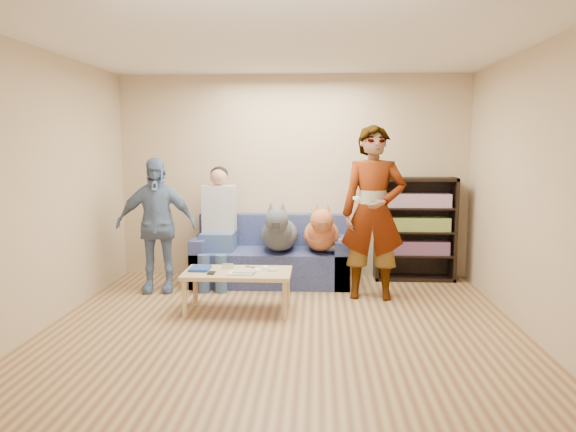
# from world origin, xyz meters

# --- Properties ---
(ground) EXTENTS (5.00, 5.00, 0.00)m
(ground) POSITION_xyz_m (0.00, 0.00, 0.00)
(ground) COLOR brown
(ground) RESTS_ON ground
(ceiling) EXTENTS (5.00, 5.00, 0.00)m
(ceiling) POSITION_xyz_m (0.00, 0.00, 2.60)
(ceiling) COLOR white
(ceiling) RESTS_ON ground
(wall_back) EXTENTS (4.50, 0.00, 4.50)m
(wall_back) POSITION_xyz_m (0.00, 2.50, 1.30)
(wall_back) COLOR tan
(wall_back) RESTS_ON ground
(wall_front) EXTENTS (4.50, 0.00, 4.50)m
(wall_front) POSITION_xyz_m (0.00, -2.50, 1.30)
(wall_front) COLOR tan
(wall_front) RESTS_ON ground
(wall_left) EXTENTS (0.00, 5.00, 5.00)m
(wall_left) POSITION_xyz_m (-2.25, 0.00, 1.30)
(wall_left) COLOR tan
(wall_left) RESTS_ON ground
(wall_right) EXTENTS (0.00, 5.00, 5.00)m
(wall_right) POSITION_xyz_m (2.25, 0.00, 1.30)
(wall_right) COLOR tan
(wall_right) RESTS_ON ground
(blanket) EXTENTS (0.46, 0.39, 0.16)m
(blanket) POSITION_xyz_m (0.52, 1.93, 0.51)
(blanket) COLOR #A8A7AC
(blanket) RESTS_ON sofa
(person_standing_right) EXTENTS (0.74, 0.52, 1.93)m
(person_standing_right) POSITION_xyz_m (0.93, 1.43, 0.96)
(person_standing_right) COLOR gray
(person_standing_right) RESTS_ON ground
(person_standing_left) EXTENTS (0.95, 0.47, 1.56)m
(person_standing_left) POSITION_xyz_m (-1.56, 1.59, 0.78)
(person_standing_left) COLOR #718EB5
(person_standing_left) RESTS_ON ground
(held_controller) EXTENTS (0.08, 0.14, 0.03)m
(held_controller) POSITION_xyz_m (0.73, 1.23, 1.14)
(held_controller) COLOR white
(held_controller) RESTS_ON person_standing_right
(notebook_blue) EXTENTS (0.20, 0.26, 0.03)m
(notebook_blue) POSITION_xyz_m (-0.90, 0.89, 0.43)
(notebook_blue) COLOR navy
(notebook_blue) RESTS_ON coffee_table
(papers) EXTENTS (0.26, 0.20, 0.02)m
(papers) POSITION_xyz_m (-0.45, 0.74, 0.43)
(papers) COLOR silver
(papers) RESTS_ON coffee_table
(magazine) EXTENTS (0.22, 0.17, 0.01)m
(magazine) POSITION_xyz_m (-0.42, 0.76, 0.44)
(magazine) COLOR #AEA28B
(magazine) RESTS_ON coffee_table
(camera_silver) EXTENTS (0.11, 0.06, 0.05)m
(camera_silver) POSITION_xyz_m (-0.62, 0.96, 0.45)
(camera_silver) COLOR #BDBDC2
(camera_silver) RESTS_ON coffee_table
(controller_a) EXTENTS (0.04, 0.13, 0.03)m
(controller_a) POSITION_xyz_m (-0.22, 0.94, 0.43)
(controller_a) COLOR white
(controller_a) RESTS_ON coffee_table
(controller_b) EXTENTS (0.09, 0.06, 0.03)m
(controller_b) POSITION_xyz_m (-0.14, 0.86, 0.43)
(controller_b) COLOR white
(controller_b) RESTS_ON coffee_table
(headphone_cup_a) EXTENTS (0.07, 0.07, 0.02)m
(headphone_cup_a) POSITION_xyz_m (-0.30, 0.82, 0.43)
(headphone_cup_a) COLOR white
(headphone_cup_a) RESTS_ON coffee_table
(headphone_cup_b) EXTENTS (0.07, 0.07, 0.02)m
(headphone_cup_b) POSITION_xyz_m (-0.30, 0.90, 0.43)
(headphone_cup_b) COLOR white
(headphone_cup_b) RESTS_ON coffee_table
(pen_orange) EXTENTS (0.13, 0.06, 0.01)m
(pen_orange) POSITION_xyz_m (-0.52, 0.68, 0.42)
(pen_orange) COLOR orange
(pen_orange) RESTS_ON coffee_table
(pen_black) EXTENTS (0.13, 0.08, 0.01)m
(pen_black) POSITION_xyz_m (-0.38, 1.02, 0.42)
(pen_black) COLOR black
(pen_black) RESTS_ON coffee_table
(wallet) EXTENTS (0.07, 0.12, 0.02)m
(wallet) POSITION_xyz_m (-0.75, 0.72, 0.43)
(wallet) COLOR black
(wallet) RESTS_ON coffee_table
(sofa) EXTENTS (1.90, 0.85, 0.82)m
(sofa) POSITION_xyz_m (-0.25, 2.10, 0.28)
(sofa) COLOR #515B93
(sofa) RESTS_ON ground
(person_seated) EXTENTS (0.40, 0.73, 1.47)m
(person_seated) POSITION_xyz_m (-0.90, 1.97, 0.77)
(person_seated) COLOR #426392
(person_seated) RESTS_ON sofa
(dog_gray) EXTENTS (0.45, 1.27, 0.65)m
(dog_gray) POSITION_xyz_m (-0.15, 1.91, 0.66)
(dog_gray) COLOR #494B53
(dog_gray) RESTS_ON sofa
(dog_tan) EXTENTS (0.44, 1.18, 0.63)m
(dog_tan) POSITION_xyz_m (0.37, 1.95, 0.65)
(dog_tan) COLOR #AD5535
(dog_tan) RESTS_ON sofa
(coffee_table) EXTENTS (1.10, 0.60, 0.42)m
(coffee_table) POSITION_xyz_m (-0.50, 0.84, 0.37)
(coffee_table) COLOR #D1B180
(coffee_table) RESTS_ON ground
(bookshelf) EXTENTS (1.00, 0.34, 1.30)m
(bookshelf) POSITION_xyz_m (1.55, 2.33, 0.68)
(bookshelf) COLOR black
(bookshelf) RESTS_ON ground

